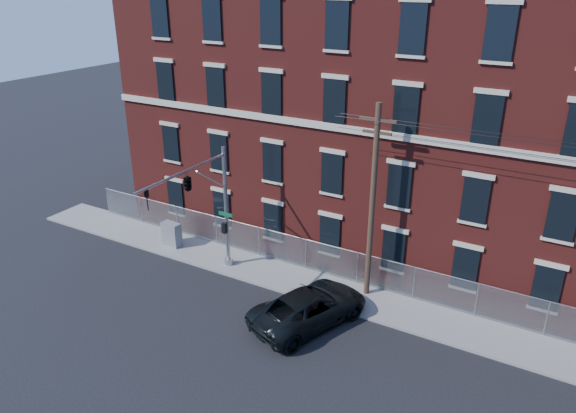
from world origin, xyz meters
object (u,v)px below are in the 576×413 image
at_px(traffic_signal_mast, 197,192).
at_px(utility_cabinet, 172,234).
at_px(pickup_truck, 309,307).
at_px(utility_pole_near, 373,200).

distance_m(traffic_signal_mast, utility_cabinet, 6.80).
xyz_separation_m(traffic_signal_mast, utility_cabinet, (-4.39, 2.54, -4.53)).
height_order(pickup_truck, utility_cabinet, pickup_truck).
height_order(utility_pole_near, pickup_truck, utility_pole_near).
distance_m(pickup_truck, utility_cabinet, 11.26).
bearing_deg(pickup_truck, utility_cabinet, 6.42).
relative_size(traffic_signal_mast, pickup_truck, 1.15).
bearing_deg(utility_pole_near, pickup_truck, -111.99).
relative_size(pickup_truck, utility_cabinet, 4.10).
height_order(traffic_signal_mast, utility_cabinet, traffic_signal_mast).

